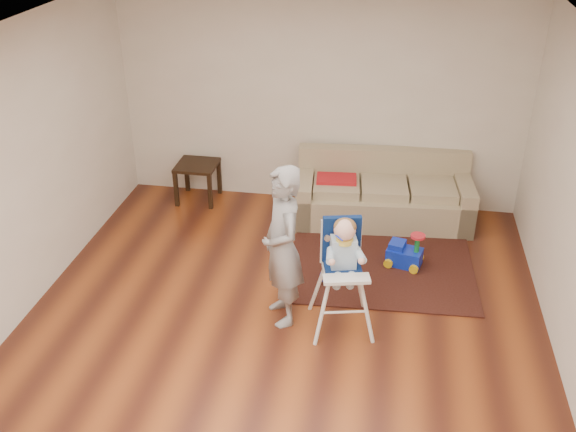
% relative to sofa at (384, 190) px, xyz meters
% --- Properties ---
extents(ground, '(5.50, 5.50, 0.00)m').
position_rel_sofa_xyz_m(ground, '(-0.86, -2.30, -0.41)').
color(ground, '#461E12').
rests_on(ground, ground).
extents(room_envelope, '(5.04, 5.52, 2.72)m').
position_rel_sofa_xyz_m(room_envelope, '(-0.86, -1.77, 1.47)').
color(room_envelope, beige).
rests_on(room_envelope, ground).
extents(sofa, '(2.17, 1.04, 0.81)m').
position_rel_sofa_xyz_m(sofa, '(0.00, 0.00, 0.00)').
color(sofa, gray).
rests_on(sofa, ground).
extents(side_table, '(0.51, 0.51, 0.51)m').
position_rel_sofa_xyz_m(side_table, '(-2.39, 0.16, -0.15)').
color(side_table, black).
rests_on(side_table, ground).
extents(area_rug, '(2.07, 1.59, 0.02)m').
position_rel_sofa_xyz_m(area_rug, '(0.04, -1.13, -0.40)').
color(area_rug, black).
rests_on(area_rug, ground).
extents(ride_on_toy, '(0.42, 0.35, 0.41)m').
position_rel_sofa_xyz_m(ride_on_toy, '(0.28, -1.01, -0.19)').
color(ride_on_toy, '#112DD2').
rests_on(ride_on_toy, area_rug).
extents(toy_ball, '(0.16, 0.16, 0.16)m').
position_rel_sofa_xyz_m(toy_ball, '(-0.51, -1.50, -0.31)').
color(toy_ball, '#112DD2').
rests_on(toy_ball, area_rug).
extents(high_chair, '(0.64, 0.64, 1.16)m').
position_rel_sofa_xyz_m(high_chair, '(-0.30, -2.16, 0.15)').
color(high_chair, white).
rests_on(high_chair, ground).
extents(adult, '(0.60, 0.69, 1.59)m').
position_rel_sofa_xyz_m(adult, '(-0.87, -2.13, 0.39)').
color(adult, gray).
rests_on(adult, ground).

